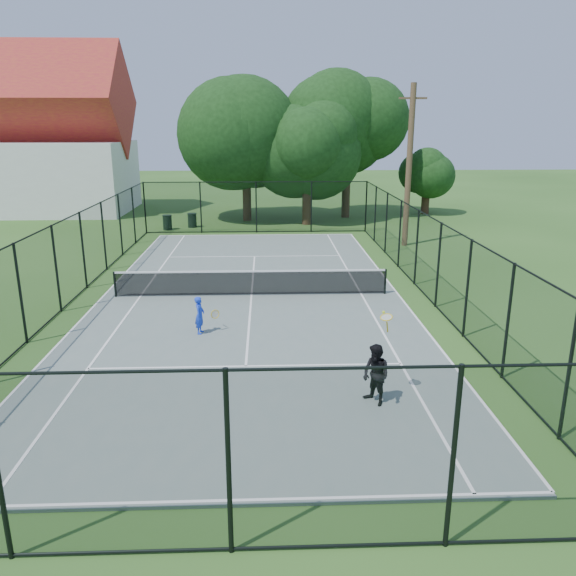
{
  "coord_description": "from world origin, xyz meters",
  "views": [
    {
      "loc": [
        0.58,
        -20.01,
        6.17
      ],
      "look_at": [
        1.24,
        -3.0,
        1.2
      ],
      "focal_mm": 35.0,
      "sensor_mm": 36.0,
      "label": 1
    }
  ],
  "objects_px": {
    "tennis_net": "(251,282)",
    "utility_pole": "(409,166)",
    "trash_bin_right": "(192,220)",
    "player_blue": "(200,315)",
    "trash_bin_left": "(167,222)",
    "player_black": "(376,375)"
  },
  "relations": [
    {
      "from": "trash_bin_right",
      "to": "player_blue",
      "type": "bearing_deg",
      "value": -82.18
    },
    {
      "from": "trash_bin_left",
      "to": "player_black",
      "type": "height_order",
      "value": "player_black"
    },
    {
      "from": "trash_bin_right",
      "to": "player_black",
      "type": "height_order",
      "value": "player_black"
    },
    {
      "from": "tennis_net",
      "to": "utility_pole",
      "type": "distance_m",
      "value": 12.5
    },
    {
      "from": "utility_pole",
      "to": "player_black",
      "type": "distance_m",
      "value": 18.53
    },
    {
      "from": "trash_bin_left",
      "to": "utility_pole",
      "type": "relative_size",
      "value": 0.11
    },
    {
      "from": "player_blue",
      "to": "trash_bin_left",
      "type": "bearing_deg",
      "value": 102.48
    },
    {
      "from": "tennis_net",
      "to": "trash_bin_left",
      "type": "relative_size",
      "value": 11.22
    },
    {
      "from": "utility_pole",
      "to": "player_blue",
      "type": "xyz_separation_m",
      "value": [
        -9.37,
        -12.88,
        -3.51
      ]
    },
    {
      "from": "tennis_net",
      "to": "trash_bin_right",
      "type": "relative_size",
      "value": 11.46
    },
    {
      "from": "trash_bin_right",
      "to": "player_black",
      "type": "bearing_deg",
      "value": -73.29
    },
    {
      "from": "tennis_net",
      "to": "trash_bin_right",
      "type": "bearing_deg",
      "value": 105.16
    },
    {
      "from": "trash_bin_left",
      "to": "trash_bin_right",
      "type": "relative_size",
      "value": 1.02
    },
    {
      "from": "utility_pole",
      "to": "tennis_net",
      "type": "bearing_deg",
      "value": -131.33
    },
    {
      "from": "tennis_net",
      "to": "trash_bin_left",
      "type": "xyz_separation_m",
      "value": [
        -5.44,
        14.1,
        -0.12
      ]
    },
    {
      "from": "trash_bin_right",
      "to": "player_blue",
      "type": "xyz_separation_m",
      "value": [
        2.58,
        -18.77,
        0.19
      ]
    },
    {
      "from": "utility_pole",
      "to": "player_black",
      "type": "height_order",
      "value": "utility_pole"
    },
    {
      "from": "player_blue",
      "to": "player_black",
      "type": "xyz_separation_m",
      "value": [
        4.46,
        -4.66,
        0.13
      ]
    },
    {
      "from": "tennis_net",
      "to": "trash_bin_right",
      "type": "height_order",
      "value": "tennis_net"
    },
    {
      "from": "trash_bin_left",
      "to": "utility_pole",
      "type": "height_order",
      "value": "utility_pole"
    },
    {
      "from": "utility_pole",
      "to": "player_blue",
      "type": "relative_size",
      "value": 7.06
    },
    {
      "from": "tennis_net",
      "to": "utility_pole",
      "type": "height_order",
      "value": "utility_pole"
    }
  ]
}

